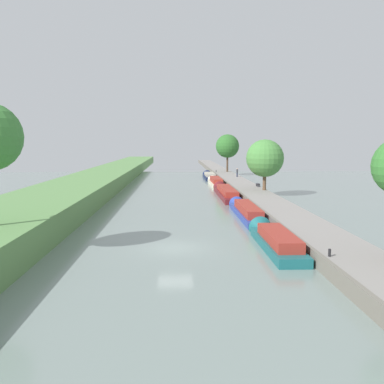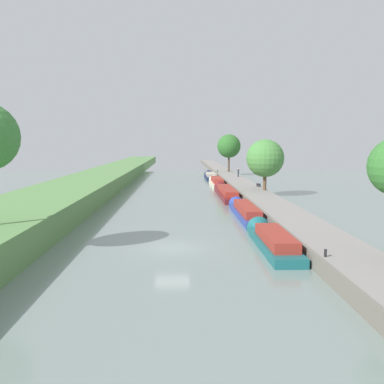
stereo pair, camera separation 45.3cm
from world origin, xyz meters
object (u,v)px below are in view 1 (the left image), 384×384
(narrowboat_maroon, at_px, (226,192))
(narrowboat_cream, at_px, (215,182))
(narrowboat_blue, at_px, (246,211))
(mooring_bollard_near, at_px, (330,253))
(park_bench, at_px, (258,184))
(mooring_bollard_far, at_px, (216,171))
(narrowboat_navy, at_px, (209,176))
(person_walking, at_px, (237,172))
(narrowboat_teal, at_px, (274,239))

(narrowboat_maroon, bearing_deg, narrowboat_cream, 90.02)
(narrowboat_blue, distance_m, narrowboat_cream, 31.70)
(mooring_bollard_near, height_order, park_bench, park_bench)
(mooring_bollard_near, distance_m, mooring_bollard_far, 69.70)
(narrowboat_cream, height_order, park_bench, narrowboat_cream)
(narrowboat_maroon, bearing_deg, narrowboat_navy, 90.10)
(narrowboat_maroon, bearing_deg, narrowboat_blue, -89.41)
(narrowboat_blue, xyz_separation_m, narrowboat_cream, (-0.17, 31.70, 0.03))
(park_bench, bearing_deg, narrowboat_cream, 114.47)
(narrowboat_blue, height_order, park_bench, park_bench)
(narrowboat_cream, xyz_separation_m, park_bench, (5.32, -11.69, 0.70))
(person_walking, distance_m, mooring_bollard_near, 56.87)
(narrowboat_teal, bearing_deg, person_walking, 84.79)
(narrowboat_maroon, height_order, mooring_bollard_near, mooring_bollard_near)
(narrowboat_teal, distance_m, person_walking, 50.86)
(narrowboat_navy, bearing_deg, mooring_bollard_near, -88.25)
(mooring_bollard_near, relative_size, mooring_bollard_far, 1.00)
(park_bench, bearing_deg, narrowboat_blue, -104.42)
(person_walking, bearing_deg, narrowboat_blue, -96.90)
(narrowboat_cream, bearing_deg, mooring_bollard_far, 84.30)
(narrowboat_cream, bearing_deg, narrowboat_maroon, -89.98)
(narrowboat_maroon, bearing_deg, park_bench, 35.64)
(narrowboat_teal, bearing_deg, narrowboat_blue, 89.92)
(park_bench, bearing_deg, narrowboat_maroon, -144.36)
(person_walking, relative_size, mooring_bollard_near, 3.69)
(person_walking, bearing_deg, park_bench, -88.26)
(narrowboat_maroon, bearing_deg, mooring_bollard_near, -86.87)
(mooring_bollard_near, bearing_deg, narrowboat_blue, 95.31)
(narrowboat_teal, bearing_deg, narrowboat_navy, 90.20)
(narrowboat_maroon, distance_m, person_walking, 22.35)
(mooring_bollard_near, bearing_deg, narrowboat_cream, 92.18)
(narrowboat_blue, relative_size, narrowboat_cream, 1.05)
(mooring_bollard_far, bearing_deg, person_walking, -77.54)
(narrowboat_blue, distance_m, narrowboat_maroon, 16.21)
(narrowboat_teal, relative_size, park_bench, 7.19)
(person_walking, xyz_separation_m, mooring_bollard_near, (-2.85, -56.79, -0.65))
(narrowboat_cream, height_order, person_walking, person_walking)
(narrowboat_navy, xyz_separation_m, park_bench, (5.36, -25.46, 0.77))
(mooring_bollard_far, bearing_deg, narrowboat_cream, -95.70)
(narrowboat_cream, relative_size, mooring_bollard_far, 28.70)
(narrowboat_maroon, relative_size, narrowboat_cream, 1.30)
(narrowboat_blue, relative_size, narrowboat_maroon, 0.81)
(narrowboat_cream, bearing_deg, person_walking, 52.87)
(narrowboat_blue, distance_m, narrowboat_navy, 45.47)
(narrowboat_cream, bearing_deg, park_bench, -65.53)
(narrowboat_teal, height_order, narrowboat_maroon, narrowboat_maroon)
(narrowboat_cream, xyz_separation_m, person_walking, (4.77, 6.30, 1.22))
(narrowboat_cream, distance_m, person_walking, 8.00)
(narrowboat_cream, bearing_deg, mooring_bollard_near, -87.82)
(narrowboat_maroon, height_order, mooring_bollard_far, mooring_bollard_far)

